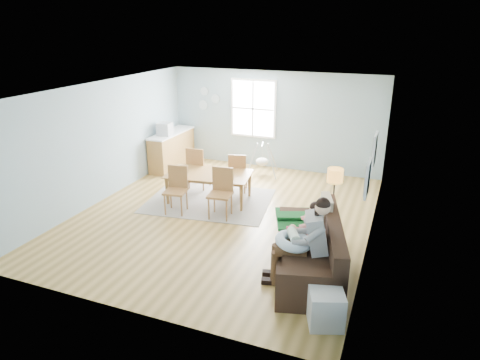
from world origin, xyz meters
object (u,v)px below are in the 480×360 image
at_px(chair_se, 221,189).
at_px(chair_sw, 177,186).
at_px(dining_table, 209,188).
at_px(chair_ne, 238,170).
at_px(chair_nw, 197,165).
at_px(monitor, 165,129).
at_px(baby_swing, 262,161).
at_px(floor_lamp, 335,182).
at_px(storage_cube, 325,309).
at_px(father, 305,238).
at_px(toddler, 308,222).
at_px(sofa, 312,254).
at_px(counter, 172,149).

bearing_deg(chair_se, chair_sw, -172.28).
height_order(dining_table, chair_ne, chair_ne).
bearing_deg(chair_nw, chair_ne, 7.97).
relative_size(monitor, baby_swing, 0.37).
bearing_deg(floor_lamp, baby_swing, 128.44).
xyz_separation_m(chair_nw, monitor, (-1.46, 0.97, 0.56)).
relative_size(storage_cube, chair_se, 0.54).
distance_m(storage_cube, dining_table, 4.72).
xyz_separation_m(father, dining_table, (-2.80, 2.44, -0.46)).
distance_m(father, toddler, 0.55).
distance_m(father, chair_sw, 3.64).
distance_m(sofa, floor_lamp, 1.51).
height_order(floor_lamp, chair_nw, floor_lamp).
xyz_separation_m(chair_sw, chair_nw, (-0.18, 1.35, 0.03)).
height_order(chair_sw, monitor, monitor).
relative_size(dining_table, counter, 1.05).
bearing_deg(chair_sw, chair_ne, 60.99).
distance_m(father, storage_cube, 1.18).
height_order(father, monitor, father).
distance_m(dining_table, baby_swing, 2.27).
bearing_deg(chair_ne, chair_se, -82.97).
bearing_deg(chair_sw, storage_cube, -34.83).
distance_m(chair_sw, baby_swing, 3.11).
relative_size(sofa, dining_table, 1.31).
relative_size(sofa, chair_nw, 2.34).
height_order(dining_table, chair_se, chair_se).
bearing_deg(sofa, monitor, 143.31).
relative_size(chair_nw, baby_swing, 1.04).
relative_size(chair_se, chair_nw, 0.99).
height_order(toddler, dining_table, toddler).
relative_size(father, toddler, 1.58).
distance_m(toddler, chair_nw, 4.16).
relative_size(storage_cube, dining_table, 0.30).
bearing_deg(chair_sw, chair_se, 7.72).
bearing_deg(floor_lamp, chair_nw, 157.94).
xyz_separation_m(toddler, chair_nw, (-3.31, 2.50, -0.17)).
bearing_deg(father, counter, 138.12).
height_order(toddler, chair_se, toddler).
bearing_deg(floor_lamp, dining_table, 164.28).
bearing_deg(baby_swing, toddler, -62.08).
distance_m(floor_lamp, monitor, 5.56).
height_order(father, chair_se, father).
bearing_deg(sofa, counter, 140.87).
height_order(father, dining_table, father).
xyz_separation_m(sofa, toddler, (-0.14, 0.19, 0.46)).
height_order(chair_ne, baby_swing, chair_ne).
height_order(sofa, chair_ne, chair_ne).
distance_m(dining_table, counter, 2.82).
distance_m(storage_cube, monitor, 7.35).
relative_size(father, chair_sw, 1.45).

